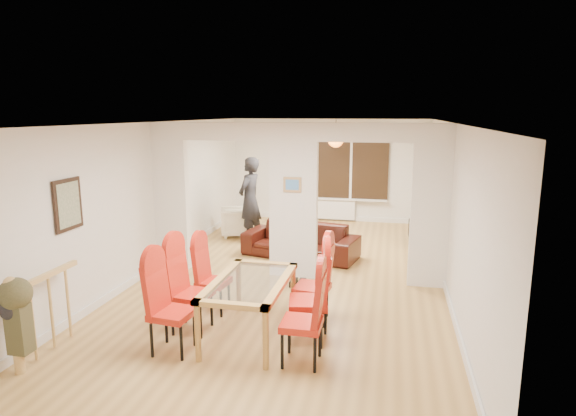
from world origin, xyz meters
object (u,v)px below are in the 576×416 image
(dining_chair_la, at_px, (172,307))
(person, at_px, (250,199))
(dining_chair_rb, at_px, (308,295))
(sofa, at_px, (300,240))
(bottle, at_px, (315,221))
(dining_chair_ra, at_px, (302,317))
(armchair, at_px, (237,222))
(dining_table, at_px, (250,308))
(television, at_px, (409,230))
(dining_chair_lc, at_px, (213,277))
(coffee_table, at_px, (321,233))
(dining_chair_lb, at_px, (191,289))
(bowl, at_px, (328,227))
(dining_chair_rc, at_px, (312,282))

(dining_chair_la, height_order, person, person)
(dining_chair_rb, height_order, sofa, dining_chair_rb)
(dining_chair_rb, xyz_separation_m, bottle, (-0.69, 4.91, -0.20))
(dining_chair_ra, relative_size, dining_chair_rb, 0.95)
(sofa, xyz_separation_m, armchair, (-1.72, 1.25, 0.00))
(dining_chair_la, distance_m, person, 5.01)
(dining_table, relative_size, television, 1.64)
(dining_chair_lc, distance_m, bottle, 4.41)
(coffee_table, bearing_deg, sofa, -97.31)
(dining_chair_la, xyz_separation_m, dining_chair_lc, (0.05, 1.19, -0.05))
(armchair, bearing_deg, dining_table, 0.50)
(armchair, bearing_deg, dining_chair_lb, -8.18)
(dining_table, distance_m, dining_chair_ra, 0.93)
(armchair, height_order, bowl, armchair)
(sofa, bearing_deg, dining_chair_la, -88.01)
(sofa, distance_m, bowl, 1.45)
(dining_table, distance_m, dining_chair_lc, 0.96)
(armchair, bearing_deg, dining_chair_lc, -5.78)
(sofa, distance_m, armchair, 2.13)
(television, bearing_deg, armchair, 91.61)
(bottle, bearing_deg, television, 0.58)
(armchair, relative_size, person, 0.39)
(dining_chair_lb, bearing_deg, sofa, 86.16)
(armchair, bearing_deg, sofa, 34.08)
(dining_table, bearing_deg, dining_chair_lc, 139.60)
(dining_chair_lc, relative_size, dining_chair_rb, 0.88)
(dining_chair_lc, distance_m, person, 3.84)
(dining_chair_rc, bearing_deg, sofa, 110.68)
(armchair, xyz_separation_m, television, (3.81, 0.26, -0.05))
(sofa, bearing_deg, dining_table, -77.18)
(dining_table, relative_size, dining_chair_lc, 1.55)
(dining_chair_lb, relative_size, dining_chair_ra, 1.03)
(bottle, xyz_separation_m, bowl, (0.30, -0.09, -0.11))
(dining_table, distance_m, armchair, 5.03)
(dining_chair_rc, height_order, television, dining_chair_rc)
(dining_table, bearing_deg, armchair, 110.28)
(dining_chair_ra, distance_m, dining_chair_rc, 1.12)
(dining_chair_la, height_order, coffee_table, dining_chair_la)
(dining_chair_la, bearing_deg, person, 102.66)
(bowl, bearing_deg, person, -163.51)
(person, distance_m, television, 3.50)
(dining_table, bearing_deg, dining_chair_rc, 41.60)
(bowl, bearing_deg, dining_chair_rb, -85.28)
(dining_chair_ra, xyz_separation_m, television, (1.32, 5.50, -0.27))
(dining_chair_la, bearing_deg, coffee_table, 86.75)
(dining_chair_lb, distance_m, dining_chair_ra, 1.60)
(dining_chair_lb, distance_m, dining_chair_rb, 1.50)
(dining_chair_rb, distance_m, coffee_table, 4.93)
(dining_chair_rb, bearing_deg, bottle, 87.65)
(sofa, distance_m, coffee_table, 1.48)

